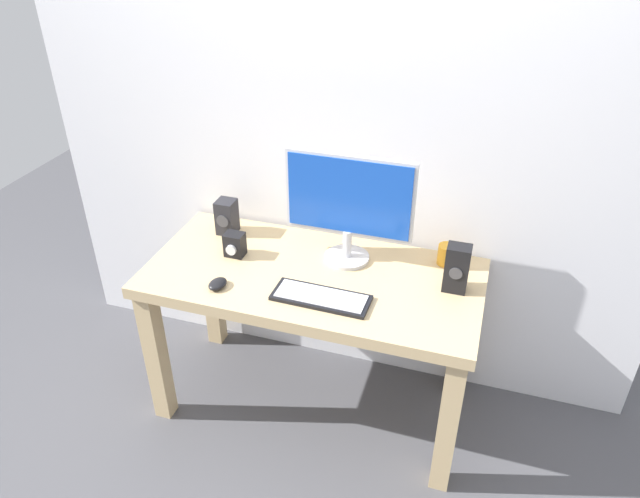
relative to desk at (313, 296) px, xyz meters
name	(u,v)px	position (x,y,z in m)	size (l,w,h in m)	color
ground_plane	(314,401)	(0.00, 0.00, -0.60)	(6.00, 6.00, 0.00)	#4C4C51
wall_back	(341,53)	(0.00, 0.36, 0.90)	(2.70, 0.04, 3.00)	silver
desk	(313,296)	(0.00, 0.00, 0.00)	(1.35, 0.64, 0.72)	tan
monitor	(349,203)	(0.10, 0.15, 0.37)	(0.52, 0.18, 0.46)	silver
keyboard_primary	(321,298)	(0.08, -0.16, 0.12)	(0.37, 0.15, 0.02)	black
mouse	(218,284)	(-0.32, -0.20, 0.13)	(0.06, 0.09, 0.03)	black
speaker_right	(457,268)	(0.55, 0.06, 0.21)	(0.09, 0.07, 0.19)	black
speaker_left	(227,217)	(-0.46, 0.19, 0.19)	(0.08, 0.09, 0.16)	#232328
audio_controller	(235,245)	(-0.35, 0.03, 0.17)	(0.08, 0.08, 0.10)	black
coffee_mug	(446,255)	(0.50, 0.23, 0.16)	(0.07, 0.07, 0.09)	orange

